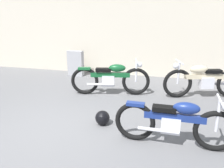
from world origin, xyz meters
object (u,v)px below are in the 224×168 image
object	(u,v)px
motorcycle_cream	(204,80)
motorcycle_blue	(175,122)
stone_marker	(76,63)
helmet	(102,118)
motorcycle_green	(111,78)

from	to	relation	value
motorcycle_cream	motorcycle_blue	bearing A→B (deg)	58.03
stone_marker	motorcycle_cream	distance (m)	4.35
stone_marker	helmet	size ratio (longest dim) A/B	2.98
helmet	motorcycle_blue	bearing A→B (deg)	-17.09
stone_marker	motorcycle_blue	xyz separation A→B (m)	(3.43, -3.85, -0.00)
stone_marker	helmet	xyz separation A→B (m)	(2.00, -3.41, -0.30)
stone_marker	motorcycle_cream	size ratio (longest dim) A/B	0.41
stone_marker	motorcycle_green	bearing A→B (deg)	-43.23
stone_marker	motorcycle_green	size ratio (longest dim) A/B	0.42
stone_marker	motorcycle_green	xyz separation A→B (m)	(1.72, -1.62, 0.02)
motorcycle_green	motorcycle_cream	distance (m)	2.49
motorcycle_blue	motorcycle_cream	distance (m)	2.74
helmet	motorcycle_blue	distance (m)	1.52
motorcycle_green	motorcycle_blue	size ratio (longest dim) A/B	1.04
helmet	motorcycle_blue	xyz separation A→B (m)	(1.42, -0.44, 0.30)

